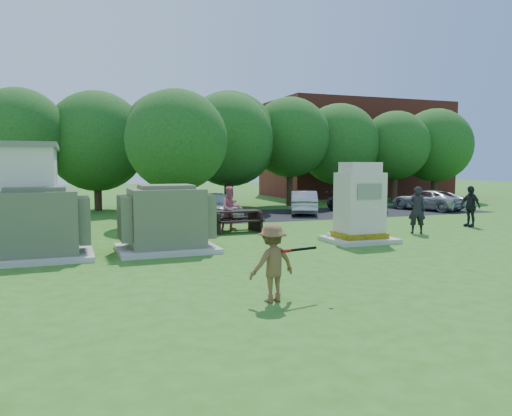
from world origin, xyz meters
name	(u,v)px	position (x,y,z in m)	size (l,w,h in m)	color
ground	(313,273)	(0.00, 0.00, 0.00)	(120.00, 120.00, 0.00)	#2D6619
brick_building	(355,150)	(18.00, 27.00, 4.00)	(15.00, 8.00, 8.00)	maroon
parking_strip	(314,213)	(7.00, 13.50, 0.01)	(20.00, 6.00, 0.01)	#232326
transformer_left	(37,225)	(-6.50, 4.50, 0.97)	(3.00, 2.40, 2.07)	beige
transformer_right	(166,220)	(-2.80, 4.50, 0.97)	(3.00, 2.40, 2.07)	beige
generator_cabinet	(360,207)	(3.83, 3.94, 1.21)	(2.28, 1.86, 2.78)	beige
picnic_table	(235,219)	(0.60, 7.96, 0.53)	(2.00, 1.50, 0.85)	black
batter	(272,263)	(-1.94, -2.02, 0.77)	(0.99, 0.57, 1.53)	brown
person_by_generator	(417,210)	(7.08, 4.96, 0.92)	(0.67, 0.44, 1.84)	black
person_at_picnic	(231,208)	(0.60, 8.53, 0.90)	(0.88, 0.68, 1.80)	#D16F77
person_walking_right	(470,206)	(10.68, 5.93, 0.89)	(1.04, 0.43, 1.78)	black
car_white	(218,205)	(1.34, 12.90, 0.68)	(1.59, 3.96, 1.35)	silver
car_silver_a	(304,202)	(6.37, 13.48, 0.64)	(1.35, 3.87, 1.27)	#ADADB2
car_dark	(356,202)	(9.50, 13.21, 0.60)	(1.69, 4.16, 1.21)	black
car_silver_b	(427,200)	(14.27, 13.05, 0.59)	(1.96, 4.25, 1.18)	#AEAFB3
batting_equipment	(301,247)	(-1.33, -2.07, 1.05)	(1.11, 0.24, 0.35)	black
tree_row	(198,140)	(1.75, 18.50, 4.15)	(41.30, 13.30, 7.30)	#47301E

